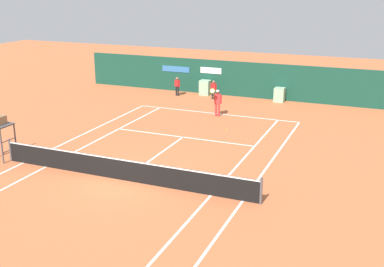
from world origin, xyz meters
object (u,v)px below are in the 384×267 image
ball_kid_left_post (213,88)px  ball_kid_centre_post (177,85)px  player_on_baseline (217,101)px  tennis_ball_mid_court (226,130)px

ball_kid_left_post → ball_kid_centre_post: 2.84m
player_on_baseline → ball_kid_left_post: (-1.81, 4.27, -0.22)m
ball_kid_centre_post → ball_kid_left_post: bearing=-175.3°
player_on_baseline → ball_kid_centre_post: 6.32m
ball_kid_centre_post → tennis_ball_mid_court: (6.18, -6.93, -0.76)m
player_on_baseline → ball_kid_left_post: player_on_baseline is taller
ball_kid_centre_post → player_on_baseline: bearing=142.2°
ball_kid_left_post → player_on_baseline: bearing=105.4°
player_on_baseline → tennis_ball_mid_court: size_ratio=27.61×
ball_kid_centre_post → tennis_ball_mid_court: bearing=136.4°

